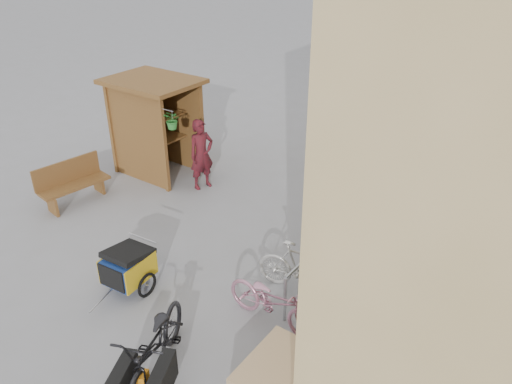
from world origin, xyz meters
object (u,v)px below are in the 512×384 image
Objects in this scene: bike_0 at (274,301)px; bike_5 at (375,207)px; shopping_carts at (455,155)px; person_kiosk at (202,154)px; kiosk at (152,113)px; bench at (72,182)px; bike_7 at (402,183)px; bike_1 at (302,268)px; pallet_stack at (283,377)px; bike_4 at (359,213)px; child_trailer at (128,266)px; bike_3 at (352,237)px; bike_6 at (392,192)px; bike_2 at (349,243)px; cargo_bike at (155,349)px.

bike_5 is at bearing 0.36° from bike_0.
shopping_carts is 6.13m from person_kiosk.
bench is at bearing -100.30° from kiosk.
bike_1 is at bearing 177.40° from bike_7.
bike_5 reaches higher than pallet_stack.
shopping_carts is 1.10× the size of bike_1.
kiosk reaches higher than bike_1.
kiosk is at bearing 110.39° from bike_7.
pallet_stack is 0.73× the size of bike_4.
kiosk is 1.56× the size of bike_1.
child_trailer is 4.08m from bike_3.
pallet_stack is at bearing -176.41° from bike_5.
shopping_carts is 0.99× the size of bike_7.
bike_4 is at bearing 3.18° from bike_3.
person_kiosk is 1.04× the size of bike_4.
bike_5 is at bearing -62.88° from person_kiosk.
bike_3 is at bearing 100.05° from pallet_stack.
bike_6 is at bearing 40.30° from bench.
bike_3 reaches higher than bike_2.
bike_7 is at bearing 95.76° from pallet_stack.
person_kiosk reaches higher than shopping_carts.
bike_1 reaches higher than bike_4.
child_trailer is at bearing 143.14° from bike_5.
bench is 7.11m from bike_6.
bike_3 is at bearing 161.99° from bike_6.
bike_5 reaches higher than bike_6.
person_kiosk reaches higher than cargo_bike.
pallet_stack is 4.34m from bike_4.
bike_3 is at bearing -97.44° from shopping_carts.
kiosk is 5.94m from bike_6.
bike_4 is (-0.88, -3.50, -0.24)m from shopping_carts.
child_trailer is (3.35, -1.37, -0.04)m from bench.
kiosk is 2.08× the size of pallet_stack.
shopping_carts is 3.61m from bike_4.
cargo_bike is 1.18× the size of bike_7.
bike_2 reaches higher than pallet_stack.
person_kiosk is 4.39m from bike_1.
pallet_stack is 0.68× the size of shopping_carts.
bike_3 is at bearing 42.64° from child_trailer.
bench is (-0.40, -2.22, -1.05)m from kiosk.
pallet_stack is at bearing -172.93° from bike_7.
cargo_bike is 1.32× the size of bike_1.
cargo_bike is 6.29m from bike_6.
kiosk reaches higher than bike_7.
bike_4 reaches higher than bike_2.
bench is 7.39m from bike_7.
bike_2 is 1.14m from bike_4.
cargo_bike is at bearing 153.80° from bike_1.
person_kiosk is 1.07× the size of bike_1.
bike_2 is 0.96× the size of bike_4.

